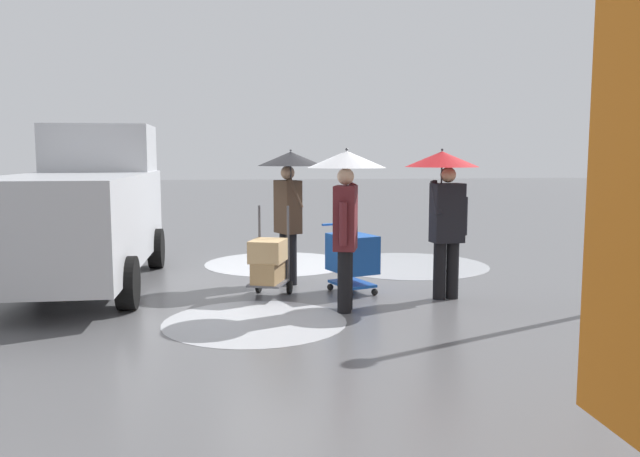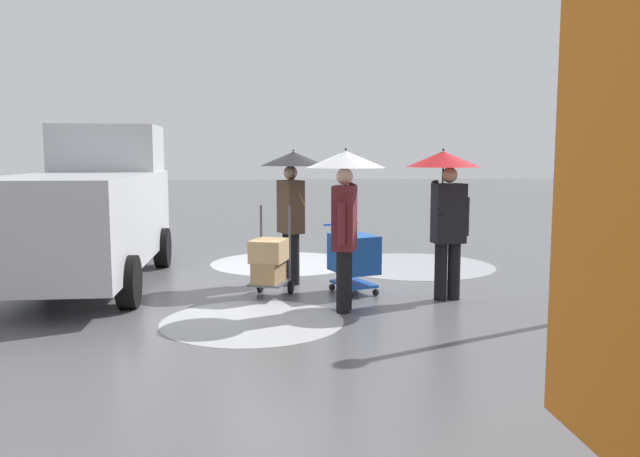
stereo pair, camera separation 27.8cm
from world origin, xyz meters
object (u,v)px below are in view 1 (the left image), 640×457
(shopping_cart_vendor, at_px, (352,255))
(pedestrian_black_side, at_px, (289,185))
(pedestrian_white_side, at_px, (346,191))
(street_lamp, at_px, (613,130))
(pedestrian_pink_side, at_px, (444,189))
(cargo_van_parked_right, at_px, (81,211))
(hand_dolly_boxes, at_px, (268,262))

(shopping_cart_vendor, relative_size, pedestrian_black_side, 0.49)
(pedestrian_white_side, bearing_deg, street_lamp, 169.90)
(pedestrian_pink_side, bearing_deg, pedestrian_white_side, 16.63)
(cargo_van_parked_right, height_order, pedestrian_pink_side, cargo_van_parked_right)
(cargo_van_parked_right, bearing_deg, pedestrian_pink_side, 160.90)
(pedestrian_white_side, xyz_separation_m, street_lamp, (-3.35, 0.60, 0.79))
(cargo_van_parked_right, relative_size, hand_dolly_boxes, 4.06)
(hand_dolly_boxes, relative_size, pedestrian_pink_side, 0.61)
(pedestrian_pink_side, xyz_separation_m, street_lamp, (-1.86, 1.04, 0.79))
(hand_dolly_boxes, distance_m, street_lamp, 4.93)
(cargo_van_parked_right, distance_m, pedestrian_white_side, 4.50)
(cargo_van_parked_right, xyz_separation_m, street_lamp, (-7.20, 2.89, 1.19))
(cargo_van_parked_right, bearing_deg, pedestrian_black_side, 171.38)
(hand_dolly_boxes, bearing_deg, street_lamp, 161.11)
(shopping_cart_vendor, xyz_separation_m, pedestrian_black_side, (0.86, -0.77, 1.02))
(pedestrian_black_side, height_order, street_lamp, street_lamp)
(pedestrian_pink_side, distance_m, street_lamp, 2.27)
(shopping_cart_vendor, bearing_deg, pedestrian_white_side, 74.53)
(cargo_van_parked_right, distance_m, shopping_cart_vendor, 4.37)
(pedestrian_white_side, height_order, street_lamp, street_lamp)
(cargo_van_parked_right, distance_m, street_lamp, 7.85)
(cargo_van_parked_right, xyz_separation_m, pedestrian_white_side, (-3.85, 2.29, 0.41))
(hand_dolly_boxes, xyz_separation_m, pedestrian_black_side, (-0.40, -0.91, 1.06))
(cargo_van_parked_right, bearing_deg, street_lamp, 158.14)
(cargo_van_parked_right, bearing_deg, shopping_cart_vendor, 162.95)
(pedestrian_pink_side, height_order, pedestrian_black_side, same)
(shopping_cart_vendor, relative_size, street_lamp, 0.27)
(pedestrian_pink_side, xyz_separation_m, pedestrian_black_side, (2.07, -1.35, 0.00))
(pedestrian_black_side, relative_size, street_lamp, 0.56)
(pedestrian_black_side, bearing_deg, shopping_cart_vendor, 138.15)
(pedestrian_black_side, distance_m, pedestrian_white_side, 1.89)
(shopping_cart_vendor, distance_m, hand_dolly_boxes, 1.27)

